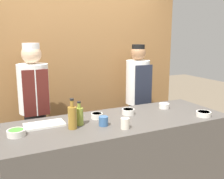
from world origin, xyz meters
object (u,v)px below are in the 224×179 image
(sauce_bowl_red, at_px, (164,106))
(bottle_oil, at_px, (79,116))
(sauce_bowl_brown, at_px, (97,116))
(cup_cream, at_px, (125,123))
(bottle_vinegar, at_px, (72,117))
(cup_blue, at_px, (103,121))
(sauce_bowl_green, at_px, (16,133))
(chef_left, at_px, (35,110))
(chef_right, at_px, (137,99))
(sauce_bowl_purple, at_px, (204,114))
(sauce_bowl_yellow, at_px, (128,111))
(cutting_board, at_px, (44,125))

(sauce_bowl_red, distance_m, bottle_oil, 1.08)
(sauce_bowl_brown, distance_m, cup_cream, 0.40)
(bottle_vinegar, relative_size, cup_blue, 3.18)
(sauce_bowl_green, bearing_deg, cup_cream, -14.79)
(sauce_bowl_brown, xyz_separation_m, chef_left, (-0.51, 0.65, -0.05))
(bottle_vinegar, distance_m, chef_right, 1.45)
(sauce_bowl_purple, distance_m, sauce_bowl_yellow, 0.79)
(cup_blue, bearing_deg, cup_cream, -47.64)
(bottle_vinegar, height_order, chef_right, chef_right)
(sauce_bowl_brown, relative_size, cup_cream, 1.22)
(sauce_bowl_green, distance_m, sauce_bowl_yellow, 1.16)
(bottle_vinegar, bearing_deg, cup_blue, -9.44)
(bottle_oil, distance_m, bottle_vinegar, 0.12)
(cutting_board, height_order, bottle_vinegar, bottle_vinegar)
(bottle_vinegar, distance_m, cup_cream, 0.48)
(sauce_bowl_purple, xyz_separation_m, bottle_oil, (-1.26, 0.31, 0.06))
(cup_cream, relative_size, chef_left, 0.06)
(sauce_bowl_brown, height_order, chef_right, chef_right)
(cup_blue, bearing_deg, bottle_vinegar, 170.56)
(sauce_bowl_green, distance_m, bottle_vinegar, 0.49)
(bottle_vinegar, bearing_deg, sauce_bowl_yellow, 13.67)
(cutting_board, bearing_deg, cup_blue, -25.68)
(sauce_bowl_yellow, bearing_deg, chef_right, 52.00)
(cup_blue, bearing_deg, sauce_bowl_red, 15.18)
(bottle_vinegar, relative_size, chef_right, 0.17)
(sauce_bowl_purple, xyz_separation_m, sauce_bowl_brown, (-1.04, 0.41, 0.00))
(sauce_bowl_red, xyz_separation_m, cutting_board, (-1.37, 0.00, -0.02))
(bottle_oil, bearing_deg, cup_cream, -39.11)
(sauce_bowl_yellow, bearing_deg, sauce_bowl_green, -173.67)
(sauce_bowl_green, relative_size, cutting_board, 0.41)
(sauce_bowl_purple, height_order, cutting_board, sauce_bowl_purple)
(sauce_bowl_red, height_order, chef_right, chef_right)
(sauce_bowl_green, bearing_deg, cutting_board, 30.62)
(sauce_bowl_yellow, distance_m, chef_right, 0.84)
(chef_left, xyz_separation_m, chef_right, (1.38, -0.00, -0.02))
(sauce_bowl_yellow, xyz_separation_m, cutting_board, (-0.88, 0.03, -0.02))
(sauce_bowl_brown, xyz_separation_m, cutting_board, (-0.53, 0.02, -0.02))
(sauce_bowl_brown, bearing_deg, chef_right, 36.52)
(chef_right, bearing_deg, sauce_bowl_brown, -143.48)
(bottle_oil, relative_size, cup_cream, 2.31)
(cutting_board, distance_m, cup_blue, 0.56)
(cutting_board, relative_size, bottle_oil, 1.61)
(bottle_oil, bearing_deg, sauce_bowl_green, -176.40)
(chef_left, height_order, chef_right, chef_left)
(chef_right, bearing_deg, bottle_vinegar, -145.17)
(sauce_bowl_yellow, relative_size, cutting_board, 0.37)
(sauce_bowl_purple, relative_size, cup_cream, 1.55)
(sauce_bowl_brown, bearing_deg, chef_left, 128.05)
(sauce_bowl_yellow, xyz_separation_m, sauce_bowl_red, (0.49, 0.03, -0.00))
(cutting_board, bearing_deg, sauce_bowl_purple, -15.31)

